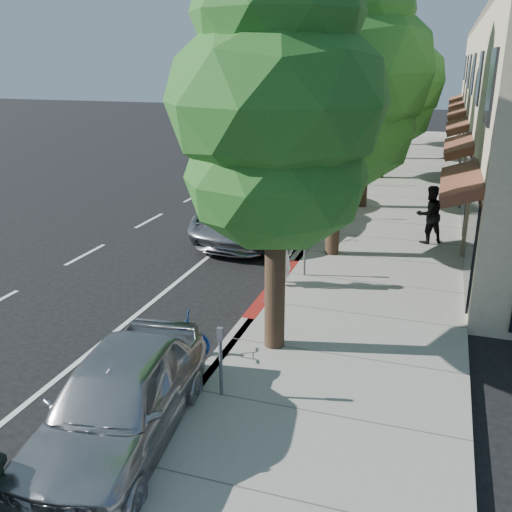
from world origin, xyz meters
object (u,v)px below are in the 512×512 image
at_px(white_pickup, 328,153).
at_px(bicycle, 163,338).
at_px(near_car_a, 118,401).
at_px(dark_sedan, 289,189).
at_px(pedestrian, 430,214).
at_px(dark_suv_far, 368,138).
at_px(silver_suv, 260,211).
at_px(street_tree_3, 386,83).
at_px(street_tree_5, 405,82).
at_px(street_tree_2, 368,89).
at_px(street_tree_0, 277,108).
at_px(cyclist, 284,257).
at_px(street_tree_1, 340,76).
at_px(street_tree_4, 398,73).

bearing_deg(white_pickup, bicycle, -93.22).
bearing_deg(near_car_a, dark_sedan, 87.55).
bearing_deg(pedestrian, dark_sedan, -61.49).
bearing_deg(near_car_a, dark_suv_far, 83.65).
xyz_separation_m(silver_suv, dark_suv_far, (0.75, 20.71, -0.14)).
xyz_separation_m(dark_suv_far, near_car_a, (0.54, -31.71, 0.04)).
distance_m(street_tree_3, street_tree_5, 12.01).
relative_size(street_tree_2, silver_suv, 1.18).
relative_size(street_tree_2, dark_suv_far, 1.73).
bearing_deg(pedestrian, near_car_a, 39.13).
xyz_separation_m(street_tree_3, pedestrian, (2.63, -10.03, -3.49)).
bearing_deg(street_tree_0, dark_sedan, 103.48).
distance_m(cyclist, dark_suv_far, 25.03).
xyz_separation_m(street_tree_0, pedestrian, (2.63, 7.97, -3.71)).
bearing_deg(dark_sedan, street_tree_0, -83.72).
bearing_deg(street_tree_2, street_tree_0, -90.00).
bearing_deg(street_tree_0, silver_suv, 109.72).
height_order(street_tree_0, pedestrian, street_tree_0).
distance_m(silver_suv, near_car_a, 11.08).
distance_m(silver_suv, dark_sedan, 3.50).
xyz_separation_m(white_pickup, near_car_a, (1.50, -23.29, -0.15)).
relative_size(white_pickup, dark_suv_far, 1.49).
height_order(street_tree_2, pedestrian, street_tree_2).
relative_size(street_tree_1, street_tree_2, 1.15).
bearing_deg(white_pickup, street_tree_0, -87.52).
bearing_deg(street_tree_4, dark_suv_far, 114.72).
distance_m(bicycle, dark_suv_far, 29.22).
xyz_separation_m(cyclist, near_car_a, (-0.69, -6.71, -0.13)).
xyz_separation_m(street_tree_3, silver_suv, (-2.69, -10.50, -3.69)).
distance_m(street_tree_2, silver_suv, 6.41).
height_order(street_tree_0, street_tree_3, street_tree_3).
distance_m(street_tree_4, bicycle, 25.46).
bearing_deg(dark_suv_far, dark_sedan, -95.61).
distance_m(street_tree_4, dark_suv_far, 6.22).
bearing_deg(silver_suv, dark_sedan, 95.50).
bearing_deg(street_tree_4, white_pickup, -124.59).
relative_size(street_tree_1, dark_sedan, 1.64).
relative_size(street_tree_1, dark_suv_far, 1.98).
distance_m(dark_suv_far, pedestrian, 20.76).
distance_m(dark_sedan, white_pickup, 8.79).
relative_size(bicycle, white_pickup, 0.29).
distance_m(street_tree_0, silver_suv, 8.87).
relative_size(street_tree_3, dark_suv_far, 1.82).
bearing_deg(street_tree_3, near_car_a, -93.73).
bearing_deg(dark_suv_far, street_tree_1, -88.30).
bearing_deg(dark_suv_far, silver_suv, -95.36).
bearing_deg(street_tree_3, street_tree_1, -90.00).
distance_m(street_tree_2, street_tree_4, 12.00).
bearing_deg(near_car_a, bicycle, 94.95).
distance_m(cyclist, bicycle, 4.41).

